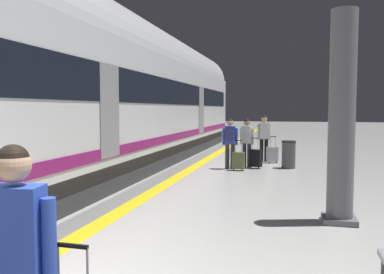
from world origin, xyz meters
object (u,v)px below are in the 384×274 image
Objects in this scene: traveller_foreground at (13,259)px; passenger_far at (264,135)px; suitcase_far at (272,154)px; platform_pillar at (342,122)px; suitcase_mid at (239,160)px; high_speed_train at (124,92)px; passenger_near at (247,139)px; waste_bin at (289,154)px; passenger_mid at (230,139)px; suitcase_near at (256,158)px.

traveller_foreground reaches higher than passenger_far.
suitcase_far is 0.27× the size of platform_pillar.
suitcase_mid is (0.11, 10.31, -0.68)m from traveller_foreground.
high_speed_train is 15.58× the size of passenger_far.
traveller_foreground is at bearing -70.16° from high_speed_train.
passenger_far is at bearing 74.97° from suitcase_mid.
passenger_near is 1.61m from passenger_far.
waste_bin is at bearing 98.12° from platform_pillar.
suitcase_mid reaches higher than suitcase_far.
traveller_foreground is 11.13m from passenger_near.
passenger_near is 0.73m from passenger_mid.
traveller_foreground is 1.71× the size of suitcase_near.
passenger_far is 1.88× the size of waste_bin.
traveller_foreground is 1.77× the size of suitcase_mid.
passenger_near is 0.72m from suitcase_near.
suitcase_far is 7.65m from platform_pillar.
suitcase_mid is at bearing -105.03° from passenger_far.
platform_pillar reaches higher than suitcase_far.
passenger_mid is (-0.21, 10.58, -0.03)m from traveller_foreground.
platform_pillar is (1.78, -7.68, 0.73)m from passenger_far.
passenger_mid is 1.68× the size of suitcase_mid.
high_speed_train is 10.60m from traveller_foreground.
suitcase_mid reaches higher than waste_bin.
passenger_mid is at bearing -125.51° from suitcase_far.
suitcase_near is at bearing 49.95° from suitcase_mid.
platform_pillar is at bearing -76.94° from passenger_far.
suitcase_near is (4.16, 1.02, -2.16)m from high_speed_train.
suitcase_mid is at bearing -130.05° from suitcase_near.
suitcase_near is 1.07m from passenger_mid.
waste_bin is (0.90, -1.50, -0.54)m from passenger_far.
waste_bin is at bearing -64.07° from suitcase_far.
suitcase_far is (1.27, 1.79, -0.65)m from passenger_mid.
suitcase_mid is 0.57× the size of passenger_far.
platform_pillar is (2.53, 4.99, 0.72)m from traveller_foreground.
waste_bin is at bearing 14.03° from high_speed_train.
suitcase_near is at bearing 86.83° from traveller_foreground.
passenger_near is at bearing 48.12° from passenger_mid.
suitcase_mid is 6.00m from platform_pillar.
high_speed_train is at bearing -166.25° from suitcase_near.
passenger_mid is 2.30m from passenger_far.
high_speed_train is 15.42× the size of traveller_foreground.
high_speed_train reaches higher than suitcase_far.
passenger_near reaches higher than suitcase_mid.
suitcase_near is 6.35m from platform_pillar.
platform_pillar is (6.09, -4.88, -0.77)m from high_speed_train.
suitcase_near is 0.28× the size of platform_pillar.
platform_pillar is at bearing -63.91° from passenger_mid.
passenger_mid is 2.29m from suitcase_far.
platform_pillar is at bearing -69.88° from passenger_near.
high_speed_train reaches higher than waste_bin.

